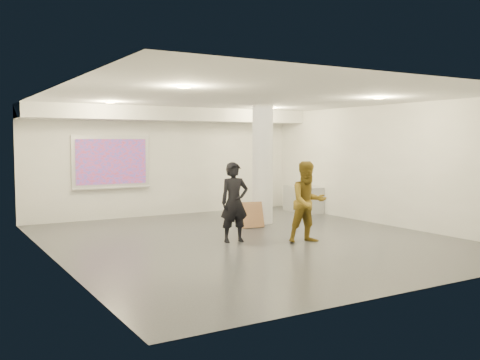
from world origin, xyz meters
TOP-DOWN VIEW (x-y plane):
  - floor at (0.00, 0.00)m, footprint 8.00×9.00m
  - ceiling at (0.00, 0.00)m, footprint 8.00×9.00m
  - wall_back at (0.00, 4.50)m, footprint 8.00×0.01m
  - wall_front at (0.00, -4.50)m, footprint 8.00×0.01m
  - wall_left at (-4.00, 0.00)m, footprint 0.01×9.00m
  - wall_right at (4.00, 0.00)m, footprint 0.01×9.00m
  - soffit_band at (0.00, 3.95)m, footprint 8.00×1.10m
  - downlight_nw at (-2.20, 2.50)m, footprint 0.22×0.22m
  - downlight_ne at (2.20, 2.50)m, footprint 0.22×0.22m
  - downlight_sw at (-2.20, -1.50)m, footprint 0.22×0.22m
  - downlight_se at (2.20, -1.50)m, footprint 0.22×0.22m
  - column at (1.50, 1.80)m, footprint 0.52×0.52m
  - projection_screen at (-1.60, 4.45)m, footprint 2.10×0.13m
  - credenza at (3.72, 2.99)m, footprint 0.55×1.30m
  - papers_stack at (3.73, 2.94)m, footprint 0.34×0.40m
  - postit_pad at (3.69, 2.95)m, footprint 0.26×0.35m
  - cardboard_back at (1.04, 1.78)m, footprint 0.56×0.31m
  - cardboard_front at (0.89, 1.32)m, footprint 0.59×0.28m
  - woman at (-0.40, -0.05)m, footprint 0.66×0.48m
  - man at (0.87, -0.88)m, footprint 0.91×0.76m

SIDE VIEW (x-z plane):
  - floor at x=0.00m, z-range -0.01..0.01m
  - cardboard_back at x=1.04m, z-range 0.00..0.57m
  - cardboard_front at x=0.89m, z-range 0.00..0.62m
  - credenza at x=3.72m, z-range 0.00..0.76m
  - papers_stack at x=3.73m, z-range 0.76..0.78m
  - postit_pad at x=3.69m, z-range 0.76..0.79m
  - woman at x=-0.40m, z-range 0.00..1.66m
  - man at x=0.87m, z-range 0.00..1.68m
  - wall_back at x=0.00m, z-range 0.00..3.00m
  - wall_front at x=0.00m, z-range 0.00..3.00m
  - wall_left at x=-4.00m, z-range 0.00..3.00m
  - wall_right at x=4.00m, z-range 0.00..3.00m
  - column at x=1.50m, z-range 0.00..3.00m
  - projection_screen at x=-1.60m, z-range 0.82..2.24m
  - soffit_band at x=0.00m, z-range 2.64..3.00m
  - downlight_nw at x=-2.20m, z-range 2.97..2.99m
  - downlight_ne at x=2.20m, z-range 2.97..2.99m
  - downlight_sw at x=-2.20m, z-range 2.97..2.99m
  - downlight_se at x=2.20m, z-range 2.97..2.99m
  - ceiling at x=0.00m, z-range 3.00..3.00m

